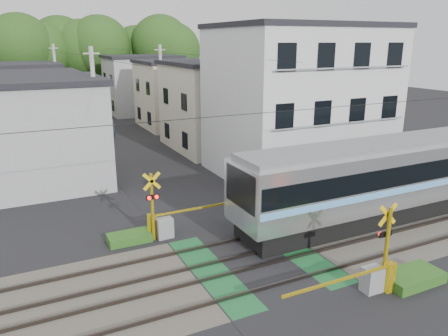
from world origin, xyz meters
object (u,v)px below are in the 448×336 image
pedestrian (112,129)px  apartment_block (298,101)px  crossing_signal_far (162,222)px  commuter_train (405,174)px  crossing_signal_near (376,273)px

pedestrian → apartment_block: bearing=98.7°
crossing_signal_far → apartment_block: size_ratio=0.46×
commuter_train → pedestrian: (-9.16, 23.72, -1.19)m
crossing_signal_far → apartment_block: (11.09, 5.84, 3.94)m
crossing_signal_near → crossing_signal_far: same height
crossing_signal_far → pedestrian: 21.42m
crossing_signal_far → crossing_signal_near: bearing=-54.7°
commuter_train → pedestrian: bearing=111.1°
commuter_train → crossing_signal_far: 12.00m
pedestrian → commuter_train: bearing=90.8°
commuter_train → crossing_signal_near: (-6.50, -4.85, -1.30)m
apartment_block → pedestrian: (-8.58, 15.43, -3.83)m
commuter_train → pedestrian: size_ratio=11.13×
commuter_train → apartment_block: 8.72m
pedestrian → crossing_signal_far: bearing=62.9°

